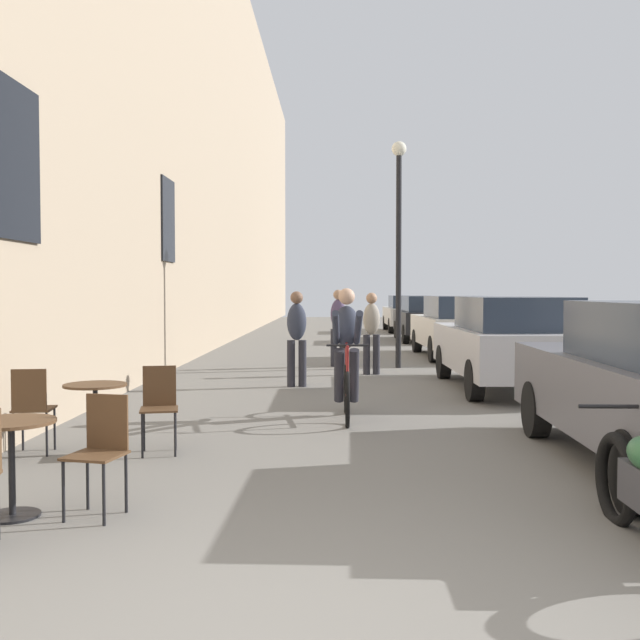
% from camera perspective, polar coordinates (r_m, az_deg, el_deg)
% --- Properties ---
extents(building_facade_left, '(0.54, 68.00, 13.47)m').
position_cam_1_polar(building_facade_left, '(18.46, -10.98, 18.12)').
color(building_facade_left, tan).
rests_on(building_facade_left, ground_plane).
extents(cafe_table_near, '(0.64, 0.64, 0.72)m').
position_cam_1_polar(cafe_table_near, '(5.96, -22.76, -9.05)').
color(cafe_table_near, black).
rests_on(cafe_table_near, ground_plane).
extents(cafe_chair_near_toward_street, '(0.45, 0.45, 0.89)m').
position_cam_1_polar(cafe_chair_near_toward_street, '(5.81, -16.63, -9.31)').
color(cafe_chair_near_toward_street, black).
rests_on(cafe_chair_near_toward_street, ground_plane).
extents(cafe_table_mid, '(0.64, 0.64, 0.72)m').
position_cam_1_polar(cafe_table_mid, '(7.94, -16.99, -6.18)').
color(cafe_table_mid, black).
rests_on(cafe_table_mid, ground_plane).
extents(cafe_chair_mid_toward_street, '(0.45, 0.45, 0.89)m').
position_cam_1_polar(cafe_chair_mid_toward_street, '(7.84, -12.33, -6.27)').
color(cafe_chair_mid_toward_street, black).
rests_on(cafe_chair_mid_toward_street, ground_plane).
extents(cafe_chair_mid_toward_wall, '(0.43, 0.43, 0.89)m').
position_cam_1_polar(cafe_chair_mid_toward_wall, '(8.09, -21.39, -6.11)').
color(cafe_chair_mid_toward_wall, black).
rests_on(cafe_chair_mid_toward_wall, ground_plane).
extents(cyclist_on_bicycle, '(0.52, 1.76, 1.74)m').
position_cam_1_polar(cyclist_on_bicycle, '(9.71, 2.07, -2.84)').
color(cyclist_on_bicycle, black).
rests_on(cyclist_on_bicycle, ground_plane).
extents(pedestrian_near, '(0.37, 0.29, 1.67)m').
position_cam_1_polar(pedestrian_near, '(12.84, -1.81, -1.02)').
color(pedestrian_near, '#26262D').
rests_on(pedestrian_near, ground_plane).
extents(pedestrian_mid, '(0.37, 0.29, 1.64)m').
position_cam_1_polar(pedestrian_mid, '(14.76, 4.01, -0.66)').
color(pedestrian_mid, '#26262D').
rests_on(pedestrian_mid, ground_plane).
extents(pedestrian_far, '(0.38, 0.30, 1.70)m').
position_cam_1_polar(pedestrian_far, '(16.24, 1.42, -0.26)').
color(pedestrian_far, '#26262D').
rests_on(pedestrian_far, ground_plane).
extents(street_lamp, '(0.32, 0.32, 4.90)m').
position_cam_1_polar(street_lamp, '(16.15, 6.11, 7.34)').
color(street_lamp, black).
rests_on(street_lamp, ground_plane).
extents(parked_car_second, '(1.92, 4.45, 1.58)m').
position_cam_1_polar(parked_car_second, '(12.86, 14.35, -1.62)').
color(parked_car_second, '#B7B7BC').
rests_on(parked_car_second, ground_plane).
extents(parked_car_third, '(1.93, 4.40, 1.55)m').
position_cam_1_polar(parked_car_third, '(18.85, 10.63, -0.43)').
color(parked_car_third, beige).
rests_on(parked_car_third, ground_plane).
extents(parked_car_fourth, '(1.84, 4.27, 1.51)m').
position_cam_1_polar(parked_car_fourth, '(24.93, 8.17, 0.19)').
color(parked_car_fourth, black).
rests_on(parked_car_fourth, ground_plane).
extents(parked_car_fifth, '(1.80, 4.21, 1.49)m').
position_cam_1_polar(parked_car_fifth, '(30.59, 6.78, 0.55)').
color(parked_car_fifth, beige).
rests_on(parked_car_fifth, ground_plane).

